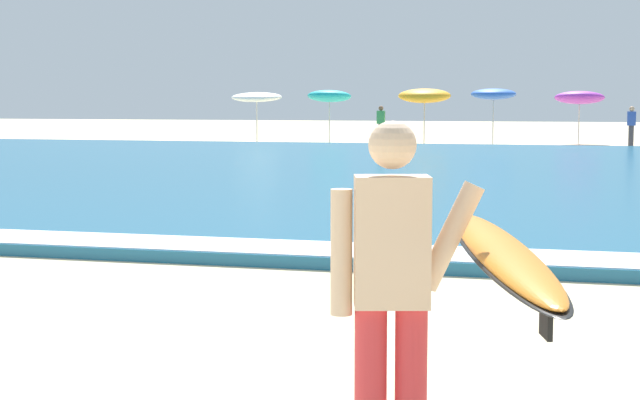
% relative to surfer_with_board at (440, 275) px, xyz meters
% --- Properties ---
extents(sea, '(120.00, 28.00, 0.14)m').
position_rel_surfer_with_board_xyz_m(sea, '(-3.34, 19.71, -0.95)').
color(sea, '#1E6084').
rests_on(sea, ground).
extents(surf_foam, '(120.00, 1.09, 0.01)m').
position_rel_surfer_with_board_xyz_m(surf_foam, '(-3.34, 6.31, -0.88)').
color(surf_foam, white).
rests_on(surf_foam, sea).
extents(surfer_with_board, '(1.20, 2.29, 1.73)m').
position_rel_surfer_with_board_xyz_m(surfer_with_board, '(0.00, 0.00, 0.00)').
color(surfer_with_board, red).
rests_on(surfer_with_board, ground).
extents(beach_umbrella_0, '(2.18, 2.19, 2.19)m').
position_rel_surfer_with_board_xyz_m(beach_umbrella_0, '(-13.01, 36.38, 0.91)').
color(beach_umbrella_0, beige).
rests_on(beach_umbrella_0, ground).
extents(beach_umbrella_1, '(1.87, 1.91, 2.30)m').
position_rel_surfer_with_board_xyz_m(beach_umbrella_1, '(-9.87, 36.76, 0.95)').
color(beach_umbrella_1, beige).
rests_on(beach_umbrella_1, ground).
extents(beach_umbrella_2, '(2.16, 2.17, 2.32)m').
position_rel_surfer_with_board_xyz_m(beach_umbrella_2, '(-5.71, 36.22, 0.96)').
color(beach_umbrella_2, beige).
rests_on(beach_umbrella_2, ground).
extents(beach_umbrella_3, '(1.84, 1.84, 2.29)m').
position_rel_surfer_with_board_xyz_m(beach_umbrella_3, '(-2.95, 36.72, 1.03)').
color(beach_umbrella_3, beige).
rests_on(beach_umbrella_3, ground).
extents(beach_umbrella_4, '(2.03, 2.06, 2.26)m').
position_rel_surfer_with_board_xyz_m(beach_umbrella_4, '(0.45, 38.06, 0.89)').
color(beach_umbrella_4, beige).
rests_on(beach_umbrella_4, ground).
extents(beachgoer_near_row_left, '(0.32, 0.20, 1.58)m').
position_rel_surfer_with_board_xyz_m(beachgoer_near_row_left, '(2.41, 35.48, -0.18)').
color(beachgoer_near_row_left, '#383842').
rests_on(beachgoer_near_row_left, ground).
extents(beachgoer_near_row_mid, '(0.32, 0.20, 1.58)m').
position_rel_surfer_with_board_xyz_m(beachgoer_near_row_mid, '(-7.43, 35.76, -0.18)').
color(beachgoer_near_row_mid, '#383842').
rests_on(beachgoer_near_row_mid, ground).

